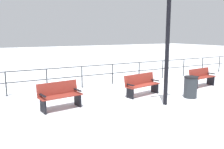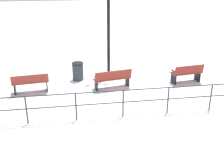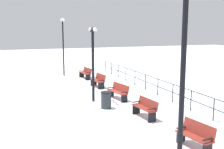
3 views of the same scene
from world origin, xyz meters
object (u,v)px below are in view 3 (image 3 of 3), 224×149
(bench_fifth, at_px, (196,135))
(bench_fourth, at_px, (145,108))
(bench_third, at_px, (119,91))
(lamppost_far, at_px, (183,59))
(bench_second, at_px, (98,80))
(trash_bin, at_px, (106,100))
(lamppost_near, at_px, (63,37))
(bench_nearest, at_px, (86,73))
(lamppost_middle, at_px, (93,56))

(bench_fifth, bearing_deg, bench_fourth, -96.29)
(bench_fifth, bearing_deg, bench_third, -98.09)
(bench_fourth, bearing_deg, bench_fifth, 86.26)
(bench_fifth, bearing_deg, lamppost_far, 33.29)
(bench_second, bearing_deg, bench_fourth, 83.26)
(bench_second, distance_m, trash_bin, 5.17)
(lamppost_near, height_order, lamppost_far, lamppost_far)
(bench_third, bearing_deg, bench_nearest, -99.13)
(bench_fifth, bearing_deg, lamppost_near, -93.16)
(lamppost_far, bearing_deg, bench_fourth, -106.08)
(bench_second, relative_size, lamppost_near, 0.32)
(bench_nearest, bearing_deg, bench_second, 83.60)
(bench_fourth, xyz_separation_m, lamppost_far, (1.43, 4.97, 2.80))
(bench_fourth, relative_size, lamppost_middle, 0.38)
(bench_nearest, xyz_separation_m, bench_third, (-0.12, 7.09, 0.00))
(bench_nearest, height_order, bench_fourth, bench_fourth)
(lamppost_middle, bearing_deg, bench_fifth, 102.53)
(bench_third, relative_size, lamppost_far, 0.33)
(lamppost_middle, distance_m, lamppost_far, 8.59)
(lamppost_near, bearing_deg, bench_second, 103.81)
(bench_fifth, bearing_deg, bench_nearest, -97.95)
(bench_fifth, relative_size, lamppost_near, 0.31)
(bench_second, relative_size, bench_fifth, 1.02)
(bench_second, xyz_separation_m, lamppost_near, (1.37, -5.58, 2.85))
(bench_nearest, xyz_separation_m, lamppost_near, (1.39, -2.04, 2.85))
(bench_nearest, height_order, trash_bin, bench_nearest)
(bench_second, xyz_separation_m, bench_fifth, (-0.21, 10.64, -0.02))
(bench_second, distance_m, lamppost_near, 6.42)
(lamppost_near, distance_m, trash_bin, 11.01)
(bench_second, relative_size, bench_third, 0.88)
(lamppost_far, bearing_deg, bench_second, -96.49)
(bench_second, relative_size, bench_fourth, 0.97)
(bench_third, relative_size, bench_fourth, 1.10)
(bench_third, xyz_separation_m, bench_fifth, (-0.08, 7.10, -0.02))
(bench_fourth, height_order, bench_fifth, bench_fifth)
(bench_fifth, distance_m, lamppost_far, 3.54)
(bench_second, height_order, trash_bin, bench_second)
(bench_fourth, bearing_deg, bench_second, -95.69)
(bench_nearest, bearing_deg, lamppost_middle, 72.73)
(bench_nearest, bearing_deg, lamppost_near, -61.85)
(bench_nearest, height_order, lamppost_far, lamppost_far)
(bench_third, xyz_separation_m, lamppost_middle, (1.50, -0.04, 2.08))
(bench_fifth, relative_size, trash_bin, 1.73)
(lamppost_far, bearing_deg, bench_fifth, -137.97)
(bench_third, height_order, lamppost_near, lamppost_near)
(bench_fifth, distance_m, lamppost_middle, 7.60)
(bench_second, height_order, bench_fourth, bench_second)
(lamppost_near, bearing_deg, trash_bin, 91.28)
(lamppost_near, relative_size, lamppost_middle, 1.17)
(bench_third, distance_m, lamppost_near, 9.68)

